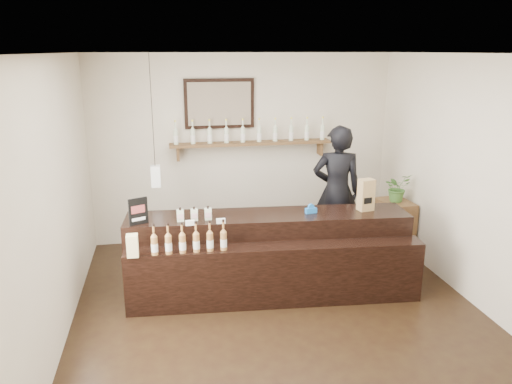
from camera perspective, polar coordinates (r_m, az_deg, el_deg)
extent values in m
plane|color=black|center=(5.72, 2.74, -13.76)|extent=(5.00, 5.00, 0.00)
plane|color=beige|center=(7.56, -1.49, 5.00)|extent=(4.50, 0.00, 4.50)
plane|color=beige|center=(2.98, 14.54, -13.38)|extent=(4.50, 0.00, 4.50)
plane|color=beige|center=(5.15, -22.21, -1.43)|extent=(0.00, 5.00, 5.00)
plane|color=beige|center=(6.09, 23.99, 0.93)|extent=(0.00, 5.00, 5.00)
plane|color=white|center=(4.97, 3.18, 15.54)|extent=(5.00, 5.00, 0.00)
cube|color=brown|center=(7.43, -0.57, 5.60)|extent=(2.40, 0.25, 0.04)
cube|color=brown|center=(7.38, -8.92, 4.38)|extent=(0.04, 0.20, 0.20)
cube|color=brown|center=(7.74, 7.32, 4.99)|extent=(0.04, 0.20, 0.20)
cube|color=black|center=(7.38, -4.22, 10.04)|extent=(1.02, 0.04, 0.72)
cube|color=#4E4032|center=(7.36, -4.19, 10.02)|extent=(0.92, 0.01, 0.62)
cube|color=white|center=(6.62, -11.40, 1.79)|extent=(0.12, 0.12, 0.28)
cylinder|color=black|center=(6.47, -11.81, 9.06)|extent=(0.01, 0.01, 1.41)
cylinder|color=beige|center=(7.30, -9.15, 6.19)|extent=(0.07, 0.07, 0.20)
cone|color=beige|center=(7.28, -9.20, 7.17)|extent=(0.07, 0.07, 0.05)
cylinder|color=beige|center=(7.27, -9.22, 7.64)|extent=(0.02, 0.02, 0.07)
cylinder|color=yellow|center=(7.27, -9.24, 8.01)|extent=(0.03, 0.03, 0.02)
cylinder|color=white|center=(7.31, -9.15, 6.03)|extent=(0.07, 0.07, 0.09)
cylinder|color=beige|center=(7.31, -7.23, 6.28)|extent=(0.07, 0.07, 0.20)
cone|color=beige|center=(7.29, -7.27, 7.26)|extent=(0.07, 0.07, 0.05)
cylinder|color=beige|center=(7.28, -7.28, 7.73)|extent=(0.02, 0.02, 0.07)
cylinder|color=yellow|center=(7.28, -7.29, 8.09)|extent=(0.03, 0.03, 0.02)
cylinder|color=white|center=(7.32, -7.22, 6.12)|extent=(0.07, 0.07, 0.09)
cylinder|color=beige|center=(7.33, -5.31, 6.36)|extent=(0.07, 0.07, 0.20)
cone|color=beige|center=(7.31, -5.34, 7.34)|extent=(0.07, 0.07, 0.05)
cylinder|color=beige|center=(7.30, -5.35, 7.81)|extent=(0.02, 0.02, 0.07)
cylinder|color=yellow|center=(7.29, -5.36, 8.17)|extent=(0.03, 0.03, 0.02)
cylinder|color=white|center=(7.33, -5.31, 6.20)|extent=(0.07, 0.07, 0.09)
cylinder|color=beige|center=(7.36, -3.41, 6.43)|extent=(0.07, 0.07, 0.20)
cone|color=beige|center=(7.34, -3.42, 7.41)|extent=(0.07, 0.07, 0.05)
cylinder|color=beige|center=(7.33, -3.43, 7.88)|extent=(0.02, 0.02, 0.07)
cylinder|color=yellow|center=(7.32, -3.44, 8.24)|extent=(0.03, 0.03, 0.02)
cylinder|color=white|center=(7.36, -3.40, 6.28)|extent=(0.07, 0.07, 0.09)
cylinder|color=beige|center=(7.39, -1.51, 6.50)|extent=(0.07, 0.07, 0.20)
cone|color=beige|center=(7.37, -1.52, 7.47)|extent=(0.07, 0.07, 0.05)
cylinder|color=beige|center=(7.36, -1.52, 7.94)|extent=(0.02, 0.02, 0.07)
cylinder|color=yellow|center=(7.36, -1.53, 8.30)|extent=(0.03, 0.03, 0.02)
cylinder|color=white|center=(7.39, -1.51, 6.34)|extent=(0.07, 0.07, 0.09)
cylinder|color=beige|center=(7.43, 0.36, 6.56)|extent=(0.07, 0.07, 0.20)
cone|color=beige|center=(7.41, 0.36, 7.53)|extent=(0.07, 0.07, 0.05)
cylinder|color=beige|center=(7.40, 0.36, 7.99)|extent=(0.02, 0.02, 0.07)
cylinder|color=yellow|center=(7.40, 0.36, 8.35)|extent=(0.03, 0.03, 0.02)
cylinder|color=white|center=(7.44, 0.36, 6.40)|extent=(0.07, 0.07, 0.09)
cylinder|color=beige|center=(7.48, 2.21, 6.61)|extent=(0.07, 0.07, 0.20)
cone|color=beige|center=(7.46, 2.22, 7.57)|extent=(0.07, 0.07, 0.05)
cylinder|color=beige|center=(7.45, 2.22, 8.03)|extent=(0.02, 0.02, 0.07)
cylinder|color=yellow|center=(7.45, 2.23, 8.39)|extent=(0.03, 0.03, 0.02)
cylinder|color=white|center=(7.49, 2.21, 6.46)|extent=(0.07, 0.07, 0.09)
cylinder|color=beige|center=(7.54, 4.03, 6.65)|extent=(0.07, 0.07, 0.20)
cone|color=beige|center=(7.52, 4.05, 7.61)|extent=(0.07, 0.07, 0.05)
cylinder|color=beige|center=(7.51, 4.06, 8.06)|extent=(0.02, 0.02, 0.07)
cylinder|color=yellow|center=(7.51, 4.07, 8.42)|extent=(0.03, 0.03, 0.02)
cylinder|color=white|center=(7.54, 4.03, 6.50)|extent=(0.07, 0.07, 0.09)
cylinder|color=beige|center=(7.60, 5.83, 6.69)|extent=(0.07, 0.07, 0.20)
cone|color=beige|center=(7.59, 5.86, 7.64)|extent=(0.07, 0.07, 0.05)
cylinder|color=beige|center=(7.58, 5.87, 8.09)|extent=(0.02, 0.02, 0.07)
cylinder|color=yellow|center=(7.57, 5.88, 8.44)|extent=(0.03, 0.03, 0.02)
cylinder|color=white|center=(7.61, 5.82, 6.54)|extent=(0.07, 0.07, 0.09)
cylinder|color=beige|center=(7.68, 7.59, 6.72)|extent=(0.07, 0.07, 0.20)
cone|color=beige|center=(7.66, 7.63, 7.66)|extent=(0.07, 0.07, 0.05)
cylinder|color=beige|center=(7.65, 7.64, 8.10)|extent=(0.02, 0.02, 0.07)
cylinder|color=yellow|center=(7.64, 7.66, 8.45)|extent=(0.03, 0.03, 0.02)
cylinder|color=white|center=(7.68, 7.59, 6.57)|extent=(0.07, 0.07, 0.09)
cube|color=black|center=(6.13, 1.38, -6.73)|extent=(3.41, 0.85, 0.94)
cube|color=black|center=(5.78, 2.31, -9.45)|extent=(3.39, 0.56, 0.71)
cube|color=white|center=(5.63, -7.55, -3.52)|extent=(0.10, 0.04, 0.05)
cube|color=white|center=(5.66, -4.04, -3.33)|extent=(0.10, 0.04, 0.05)
cube|color=#ECDB90|center=(5.50, -13.90, -6.55)|extent=(0.12, 0.12, 0.12)
cube|color=#ECDB90|center=(5.45, -13.98, -5.38)|extent=(0.12, 0.12, 0.12)
cube|color=beige|center=(5.78, -8.65, -2.67)|extent=(0.08, 0.08, 0.13)
cube|color=beige|center=(5.73, -8.63, -2.81)|extent=(0.07, 0.00, 0.06)
cylinder|color=black|center=(5.75, -8.68, -1.92)|extent=(0.02, 0.02, 0.03)
cube|color=beige|center=(5.78, -7.08, -2.59)|extent=(0.08, 0.08, 0.13)
cube|color=beige|center=(5.74, -7.05, -2.73)|extent=(0.07, 0.00, 0.06)
cylinder|color=black|center=(5.76, -7.10, -1.84)|extent=(0.02, 0.02, 0.03)
cube|color=beige|center=(5.79, -5.51, -2.51)|extent=(0.08, 0.08, 0.13)
cube|color=beige|center=(5.75, -5.47, -2.64)|extent=(0.07, 0.00, 0.06)
cylinder|color=black|center=(5.77, -5.53, -1.76)|extent=(0.02, 0.02, 0.03)
cylinder|color=#A36D37|center=(5.47, -11.53, -6.03)|extent=(0.07, 0.07, 0.20)
cone|color=#A36D37|center=(5.42, -11.60, -4.79)|extent=(0.07, 0.07, 0.05)
cylinder|color=#A36D37|center=(5.40, -11.64, -4.19)|extent=(0.02, 0.02, 0.07)
cylinder|color=black|center=(5.39, -11.67, -3.72)|extent=(0.03, 0.03, 0.02)
cylinder|color=white|center=(5.48, -11.52, -6.23)|extent=(0.07, 0.07, 0.09)
cylinder|color=#A36D37|center=(5.47, -9.96, -5.96)|extent=(0.07, 0.07, 0.20)
cone|color=#A36D37|center=(5.42, -10.03, -4.71)|extent=(0.07, 0.07, 0.05)
cylinder|color=#A36D37|center=(5.40, -10.06, -4.11)|extent=(0.02, 0.02, 0.07)
cylinder|color=black|center=(5.39, -10.08, -3.64)|extent=(0.03, 0.03, 0.02)
cylinder|color=white|center=(5.47, -9.95, -6.15)|extent=(0.07, 0.07, 0.09)
cylinder|color=#A36D37|center=(5.47, -8.40, -5.87)|extent=(0.07, 0.07, 0.20)
cone|color=#A36D37|center=(5.42, -8.45, -4.63)|extent=(0.07, 0.07, 0.05)
cylinder|color=#A36D37|center=(5.40, -8.48, -4.03)|extent=(0.02, 0.02, 0.07)
cylinder|color=black|center=(5.39, -8.50, -3.56)|extent=(0.03, 0.03, 0.02)
cylinder|color=white|center=(5.48, -8.39, -6.07)|extent=(0.07, 0.07, 0.09)
cylinder|color=#A36D37|center=(5.47, -6.83, -5.79)|extent=(0.07, 0.07, 0.20)
cone|color=#A36D37|center=(5.43, -6.88, -4.54)|extent=(0.07, 0.07, 0.05)
cylinder|color=#A36D37|center=(5.41, -6.90, -3.95)|extent=(0.02, 0.02, 0.07)
cylinder|color=black|center=(5.39, -6.92, -3.48)|extent=(0.03, 0.03, 0.02)
cylinder|color=white|center=(5.48, -6.83, -5.99)|extent=(0.07, 0.07, 0.09)
cylinder|color=#A36D37|center=(5.49, -5.28, -5.70)|extent=(0.07, 0.07, 0.20)
cone|color=#A36D37|center=(5.44, -5.31, -4.45)|extent=(0.07, 0.07, 0.05)
cylinder|color=#A36D37|center=(5.42, -5.33, -3.86)|extent=(0.02, 0.02, 0.07)
cylinder|color=black|center=(5.40, -5.34, -3.39)|extent=(0.03, 0.03, 0.02)
cylinder|color=white|center=(5.49, -5.27, -5.90)|extent=(0.07, 0.07, 0.09)
cylinder|color=#A36D37|center=(5.50, -3.73, -5.60)|extent=(0.07, 0.07, 0.20)
cone|color=#A36D37|center=(5.45, -3.75, -4.36)|extent=(0.07, 0.07, 0.05)
cylinder|color=#A36D37|center=(5.43, -3.76, -3.77)|extent=(0.02, 0.02, 0.07)
cylinder|color=black|center=(5.42, -3.77, -3.30)|extent=(0.03, 0.03, 0.02)
cylinder|color=white|center=(5.51, -3.72, -5.80)|extent=(0.07, 0.07, 0.09)
cube|color=black|center=(5.72, -13.31, -2.16)|extent=(0.21, 0.11, 0.31)
cube|color=#9A3A38|center=(5.70, -13.33, -1.95)|extent=(0.15, 0.07, 0.09)
cube|color=white|center=(5.74, -13.26, -3.03)|extent=(0.15, 0.07, 0.04)
cube|color=#9A774A|center=(6.20, 12.46, -0.32)|extent=(0.20, 0.16, 0.39)
cube|color=black|center=(6.16, 12.68, -0.99)|extent=(0.11, 0.02, 0.08)
cube|color=blue|center=(6.03, 6.30, -2.12)|extent=(0.15, 0.08, 0.06)
cylinder|color=blue|center=(6.01, 6.31, -1.69)|extent=(0.08, 0.05, 0.07)
cube|color=brown|center=(7.40, 15.49, -3.92)|extent=(0.44, 0.57, 0.78)
imported|color=#406F2C|center=(7.23, 15.84, 0.49)|extent=(0.43, 0.40, 0.40)
imported|color=black|center=(7.03, 9.24, 1.03)|extent=(0.85, 0.65, 2.10)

